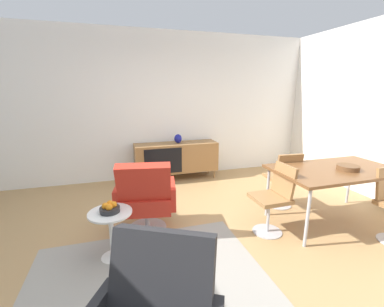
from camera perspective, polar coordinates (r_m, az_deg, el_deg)
The scene contains 12 objects.
ground_plane at distance 3.09m, azimuth 0.89°, elevation -19.84°, with size 8.32×8.32×0.00m, color tan.
wall_back at distance 5.12m, azimuth -8.02°, elevation 10.21°, with size 6.80×0.12×2.80m, color white.
sideboard at distance 5.04m, azimuth -3.50°, elevation -0.82°, with size 1.60×0.45×0.72m.
vase_cobalt at distance 4.97m, azimuth -3.13°, elevation 3.31°, with size 0.14×0.14×0.17m.
dining_table at distance 3.79m, azimuth 29.24°, elevation -3.55°, with size 1.60×0.90×0.74m.
wooden_bowl_on_table at distance 3.79m, azimuth 31.33°, elevation -2.69°, with size 0.26×0.26×0.06m, color brown.
dining_chair_near_window at distance 3.30m, azimuth 17.78°, elevation -9.01°, with size 0.43×0.41×0.86m.
dining_chair_back_left at distance 4.02m, azimuth 19.64°, elevation -5.02°, with size 0.43×0.45×0.86m.
lounge_chair_red at distance 3.21m, azimuth -10.24°, elevation -9.29°, with size 0.80×0.75×0.95m.
side_table_round at distance 2.88m, azimuth -17.45°, elevation -15.80°, with size 0.44×0.44×0.52m.
fruit_bowl at distance 2.77m, azimuth -17.81°, elevation -11.43°, with size 0.20×0.20×0.11m.
area_rug at distance 2.66m, azimuth -9.54°, elevation -26.40°, with size 2.20×1.70×0.01m, color gray.
Camera 1 is at (-0.78, -2.45, 1.72)m, focal length 24.02 mm.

